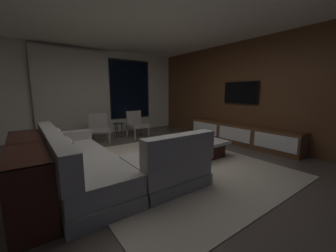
{
  "coord_description": "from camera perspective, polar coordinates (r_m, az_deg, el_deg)",
  "views": [
    {
      "loc": [
        -1.86,
        -3.03,
        1.37
      ],
      "look_at": [
        0.78,
        0.59,
        0.61
      ],
      "focal_mm": 21.51,
      "sensor_mm": 36.0,
      "label": 1
    }
  ],
  "objects": [
    {
      "name": "floor",
      "position": [
        3.81,
        -4.38,
        -11.48
      ],
      "size": [
        9.2,
        9.2,
        0.0
      ],
      "primitive_type": "plane",
      "color": "#564C44"
    },
    {
      "name": "sectional_couch",
      "position": [
        3.23,
        -17.99,
        -10.42
      ],
      "size": [
        1.98,
        2.5,
        0.82
      ],
      "color": "gray",
      "rests_on": "floor"
    },
    {
      "name": "coffee_table",
      "position": [
        4.4,
        6.75,
        -6.02
      ],
      "size": [
        1.16,
        1.16,
        0.36
      ],
      "color": "#331610",
      "rests_on": "floor"
    },
    {
      "name": "book_stack_on_coffee_table",
      "position": [
        4.32,
        6.99,
        -3.59
      ],
      "size": [
        0.28,
        0.19,
        0.05
      ],
      "color": "#3E5D5F",
      "rests_on": "coffee_table"
    },
    {
      "name": "accent_chair_by_curtain",
      "position": [
        5.86,
        -19.08,
        -0.08
      ],
      "size": [
        0.65,
        0.66,
        0.78
      ],
      "color": "#B2ADA0",
      "rests_on": "floor"
    },
    {
      "name": "back_wall_with_window",
      "position": [
        6.89,
        -21.22,
        8.78
      ],
      "size": [
        6.6,
        0.3,
        2.7
      ],
      "color": "silver",
      "rests_on": "floor"
    },
    {
      "name": "accent_chair_near_window",
      "position": [
        6.31,
        -8.99,
        0.99
      ],
      "size": [
        0.57,
        0.58,
        0.78
      ],
      "color": "#B2ADA0",
      "rests_on": "floor"
    },
    {
      "name": "media_wall",
      "position": [
        5.77,
        22.54,
        8.71
      ],
      "size": [
        0.12,
        7.8,
        2.7
      ],
      "color": "brown",
      "rests_on": "floor"
    },
    {
      "name": "mounted_tv",
      "position": [
        5.82,
        19.86,
        8.88
      ],
      "size": [
        0.05,
        1.02,
        0.59
      ],
      "color": "black"
    },
    {
      "name": "ceiling",
      "position": [
        3.79,
        -4.99,
        30.12
      ],
      "size": [
        8.2,
        8.2,
        0.0
      ],
      "primitive_type": "plane",
      "color": "silver"
    },
    {
      "name": "media_console",
      "position": [
        5.67,
        19.85,
        -2.31
      ],
      "size": [
        0.46,
        3.1,
        0.52
      ],
      "color": "brown",
      "rests_on": "floor"
    },
    {
      "name": "console_table_behind_couch",
      "position": [
        3.18,
        -34.92,
        -9.57
      ],
      "size": [
        0.4,
        2.1,
        0.74
      ],
      "color": "#331610",
      "rests_on": "floor"
    },
    {
      "name": "side_stool",
      "position": [
        6.11,
        -13.92,
        -0.02
      ],
      "size": [
        0.32,
        0.32,
        0.46
      ],
      "color": "#333338",
      "rests_on": "floor"
    },
    {
      "name": "area_rug",
      "position": [
        3.91,
        0.84,
        -10.76
      ],
      "size": [
        3.2,
        3.8,
        0.01
      ],
      "primitive_type": "cube",
      "color": "beige",
      "rests_on": "floor"
    }
  ]
}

